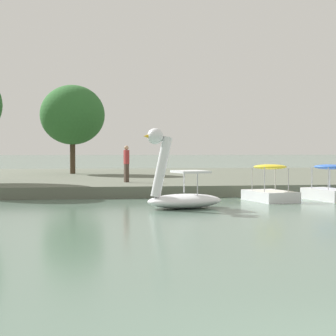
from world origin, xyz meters
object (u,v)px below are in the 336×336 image
at_px(pedal_boat_blue, 329,189).
at_px(person_on_path, 126,163).
at_px(tree_broadleaf_behind_dock, 72,115).
at_px(swan_boat, 181,192).
at_px(pedal_boat_yellow, 270,190).

bearing_deg(pedal_boat_blue, person_on_path, 145.18).
height_order(pedal_boat_blue, person_on_path, person_on_path).
bearing_deg(pedal_boat_blue, tree_broadleaf_behind_dock, 122.99).
distance_m(swan_boat, person_on_path, 7.96).
distance_m(swan_boat, pedal_boat_blue, 6.93).
height_order(pedal_boat_yellow, pedal_boat_blue, pedal_boat_yellow).
bearing_deg(pedal_boat_yellow, person_on_path, 134.24).
bearing_deg(pedal_boat_yellow, tree_broadleaf_behind_dock, 116.30).
bearing_deg(pedal_boat_blue, pedal_boat_yellow, -179.46).
relative_size(pedal_boat_yellow, pedal_boat_blue, 0.99).
relative_size(pedal_boat_blue, tree_broadleaf_behind_dock, 0.44).
distance_m(pedal_boat_blue, tree_broadleaf_behind_dock, 19.61).
bearing_deg(swan_boat, pedal_boat_yellow, 30.65).
relative_size(swan_boat, person_on_path, 1.73).
xyz_separation_m(pedal_boat_yellow, person_on_path, (-5.29, 5.43, 0.98)).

